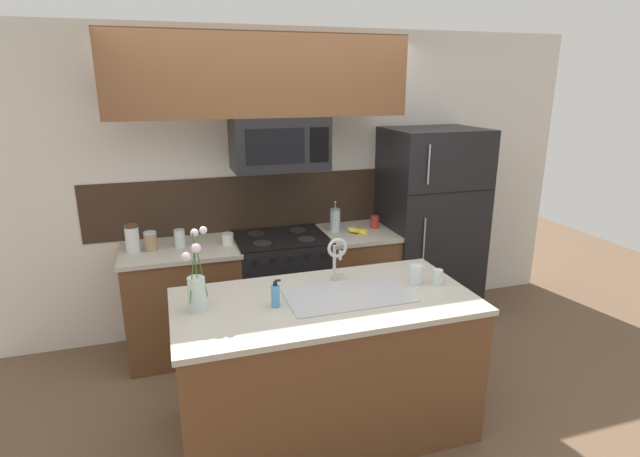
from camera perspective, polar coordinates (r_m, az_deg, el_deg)
ground_plane at (r=3.79m, az=-0.89°, el=-18.43°), size 10.00×10.00×0.00m
rear_partition at (r=4.50m, az=-1.99°, el=5.39°), size 5.20×0.10×2.60m
splash_band at (r=4.41m, az=-5.53°, el=3.09°), size 3.11×0.01×0.48m
back_counter_left at (r=4.24m, az=-15.29°, el=-7.94°), size 0.91×0.65×0.91m
back_counter_right at (r=4.52m, az=4.09°, el=-5.80°), size 0.63×0.65×0.91m
stove_range at (r=4.33m, az=-4.36°, el=-6.77°), size 0.76×0.64×0.93m
microwave at (r=3.98m, az=-4.69°, el=9.71°), size 0.74×0.40×0.41m
upper_cabinet_band at (r=3.90m, az=-6.85°, el=16.97°), size 2.23×0.34×0.60m
refrigerator at (r=4.69m, az=12.26°, el=0.28°), size 0.83×0.74×1.78m
storage_jar_tall at (r=4.06m, az=-20.66°, el=-1.06°), size 0.10×0.10×0.22m
storage_jar_medium at (r=4.06m, az=-18.80°, el=-1.37°), size 0.10×0.10×0.15m
storage_jar_short at (r=4.08m, az=-15.74°, el=-1.08°), size 0.08×0.08×0.14m
storage_jar_squat at (r=4.06m, az=-10.51°, el=-1.14°), size 0.09×0.09×0.09m
banana_bunch at (r=4.30m, az=4.44°, el=-0.23°), size 0.19×0.16×0.08m
french_press at (r=4.33m, az=1.74°, el=0.98°), size 0.09×0.09×0.27m
coffee_tin at (r=4.46m, az=6.27°, el=0.78°), size 0.08×0.08×0.11m
island_counter at (r=3.25m, az=0.55°, el=-15.29°), size 1.81×0.90×0.91m
kitchen_sink at (r=3.11m, az=3.21°, el=-8.79°), size 0.76×0.44×0.16m
sink_faucet at (r=3.20m, az=1.92°, el=-2.88°), size 0.14×0.14×0.31m
dish_soap_bottle at (r=2.92m, az=-5.11°, el=-7.63°), size 0.06×0.05×0.16m
drinking_glass at (r=3.28m, az=10.91°, el=-5.18°), size 0.08×0.08×0.12m
spare_glass at (r=3.32m, az=13.30°, el=-5.39°), size 0.06×0.06×0.10m
flower_vase at (r=2.92m, az=-13.92°, el=-6.58°), size 0.15×0.13×0.49m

